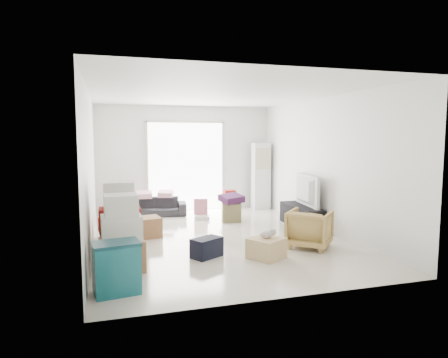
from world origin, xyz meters
The scene contains 21 objects.
room_shell centered at (0.00, 0.00, 1.35)m, with size 4.98×6.48×3.18m.
sliding_door centered at (0.00, 2.98, 1.24)m, with size 2.10×0.04×2.33m.
ac_tower centered at (1.95, 2.65, 0.88)m, with size 0.45×0.30×1.75m, color silver.
tv_console centered at (2.00, 0.41, 0.23)m, with size 0.41×1.35×0.45m, color black.
television centered at (2.00, 0.41, 0.53)m, with size 1.15×0.66×0.15m, color black.
sofa centered at (-0.87, 2.50, 0.29)m, with size 1.50×0.44×0.59m, color #292A2F.
pillow_left centered at (-1.13, 2.50, 0.65)m, with size 0.41×0.32×0.13m, color #ECACBD.
pillow_right centered at (-0.60, 2.52, 0.64)m, with size 0.32×0.25×0.11m, color #ECACBD.
armchair centered at (1.37, -1.09, 0.36)m, with size 0.69×0.65×0.71m, color tan.
storage_bins centered at (-1.90, -2.28, 0.32)m, with size 0.61×0.47×0.64m.
box_stack_a centered at (-1.80, -1.43, 0.49)m, with size 0.64×0.55×1.10m.
box_stack_b centered at (-1.80, -0.79, 0.53)m, with size 0.68×0.62×1.22m.
box_stack_c centered at (-1.77, 0.54, 0.23)m, with size 0.69×0.59×0.47m.
loose_box centered at (-1.25, 0.44, 0.19)m, with size 0.46×0.46×0.38m, color #9A7345.
duffel_bag centered at (-0.49, -1.15, 0.16)m, with size 0.49×0.29×0.31m, color black.
ottoman centered at (0.72, 1.34, 0.21)m, with size 0.42×0.42×0.42m, color olive.
blanket centered at (0.72, 1.34, 0.49)m, with size 0.46×0.46×0.14m, color #431B42.
kids_table centered at (0.88, 2.01, 0.44)m, with size 0.49×0.49×0.62m.
toy_walker centered at (0.13, 1.80, 0.13)m, with size 0.41×0.39×0.46m.
wood_crate centered at (0.41, -1.46, 0.16)m, with size 0.48×0.48×0.32m, color #D5B27A.
plush_bunny centered at (0.44, -1.46, 0.38)m, with size 0.28×0.16×0.14m.
Camera 1 is at (-1.98, -7.18, 1.91)m, focal length 32.00 mm.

